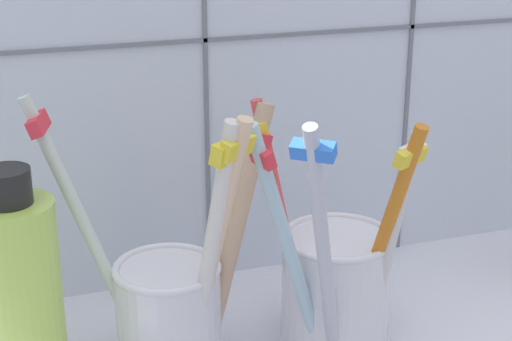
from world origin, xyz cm
name	(u,v)px	position (x,y,z in cm)	size (l,w,h in cm)	color
tile_wall_back	(200,4)	(0.00, 12.00, 22.50)	(64.00, 2.20, 45.00)	silver
toothbrush_cup_left	(174,302)	(-5.30, -0.33, 6.64)	(15.12, 8.23, 17.79)	silver
toothbrush_cup_right	(337,279)	(5.39, -0.51, 6.54)	(11.06, 11.84, 17.62)	silver
soap_bottle	(19,296)	(-14.24, 0.10, 8.44)	(4.99, 4.99, 14.21)	#B1D858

